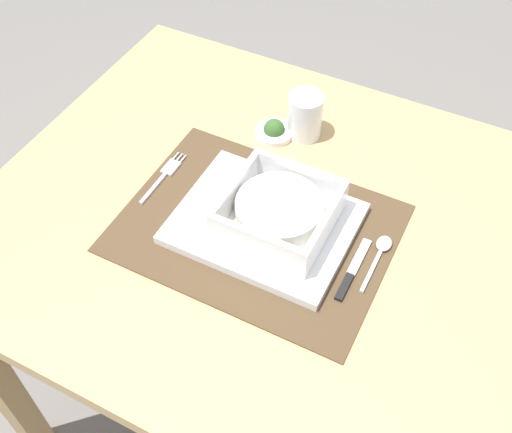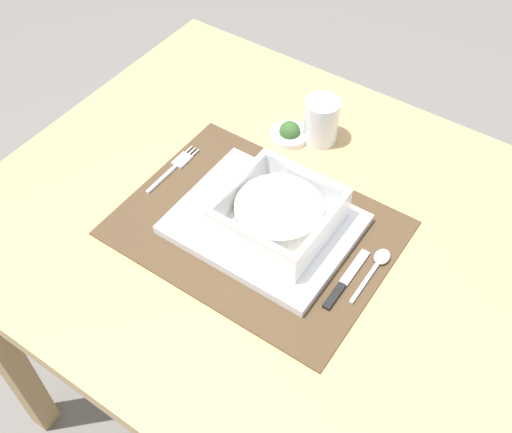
{
  "view_description": "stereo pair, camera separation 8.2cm",
  "coord_description": "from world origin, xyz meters",
  "px_view_note": "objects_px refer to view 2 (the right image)",
  "views": [
    {
      "loc": [
        0.29,
        -0.6,
        1.49
      ],
      "look_at": [
        -0.0,
        -0.03,
        0.74
      ],
      "focal_mm": 43.6,
      "sensor_mm": 36.0,
      "label": 1
    },
    {
      "loc": [
        0.36,
        -0.56,
        1.49
      ],
      "look_at": [
        -0.0,
        -0.03,
        0.74
      ],
      "focal_mm": 43.6,
      "sensor_mm": 36.0,
      "label": 2
    }
  ],
  "objects_px": {
    "porridge_bowl": "(278,215)",
    "drinking_glass": "(321,123)",
    "dining_table": "(267,252)",
    "condiment_saucer": "(290,133)",
    "spoon": "(378,262)",
    "fork": "(176,166)",
    "butter_knife": "(344,283)"
  },
  "relations": [
    {
      "from": "porridge_bowl",
      "to": "drinking_glass",
      "type": "relative_size",
      "value": 1.92
    },
    {
      "from": "dining_table",
      "to": "condiment_saucer",
      "type": "distance_m",
      "value": 0.22
    },
    {
      "from": "dining_table",
      "to": "spoon",
      "type": "distance_m",
      "value": 0.22
    },
    {
      "from": "fork",
      "to": "spoon",
      "type": "height_order",
      "value": "spoon"
    },
    {
      "from": "drinking_glass",
      "to": "butter_knife",
      "type": "bearing_deg",
      "value": -52.97
    },
    {
      "from": "spoon",
      "to": "dining_table",
      "type": "bearing_deg",
      "value": -178.99
    },
    {
      "from": "porridge_bowl",
      "to": "butter_knife",
      "type": "relative_size",
      "value": 1.32
    },
    {
      "from": "condiment_saucer",
      "to": "spoon",
      "type": "bearing_deg",
      "value": -32.13
    },
    {
      "from": "fork",
      "to": "drinking_glass",
      "type": "height_order",
      "value": "drinking_glass"
    },
    {
      "from": "butter_knife",
      "to": "condiment_saucer",
      "type": "height_order",
      "value": "condiment_saucer"
    },
    {
      "from": "porridge_bowl",
      "to": "condiment_saucer",
      "type": "bearing_deg",
      "value": 117.69
    },
    {
      "from": "condiment_saucer",
      "to": "fork",
      "type": "bearing_deg",
      "value": -124.16
    },
    {
      "from": "drinking_glass",
      "to": "condiment_saucer",
      "type": "relative_size",
      "value": 1.22
    },
    {
      "from": "fork",
      "to": "butter_knife",
      "type": "xyz_separation_m",
      "value": [
        0.37,
        -0.05,
        0.0
      ]
    },
    {
      "from": "spoon",
      "to": "condiment_saucer",
      "type": "height_order",
      "value": "condiment_saucer"
    },
    {
      "from": "dining_table",
      "to": "porridge_bowl",
      "type": "bearing_deg",
      "value": -30.68
    },
    {
      "from": "drinking_glass",
      "to": "dining_table",
      "type": "bearing_deg",
      "value": -83.14
    },
    {
      "from": "porridge_bowl",
      "to": "butter_knife",
      "type": "bearing_deg",
      "value": -12.03
    },
    {
      "from": "drinking_glass",
      "to": "fork",
      "type": "bearing_deg",
      "value": -129.11
    },
    {
      "from": "butter_knife",
      "to": "fork",
      "type": "bearing_deg",
      "value": 170.74
    },
    {
      "from": "butter_knife",
      "to": "drinking_glass",
      "type": "relative_size",
      "value": 1.45
    },
    {
      "from": "dining_table",
      "to": "fork",
      "type": "height_order",
      "value": "fork"
    },
    {
      "from": "butter_knife",
      "to": "drinking_glass",
      "type": "xyz_separation_m",
      "value": [
        -0.2,
        0.26,
        0.03
      ]
    },
    {
      "from": "fork",
      "to": "dining_table",
      "type": "bearing_deg",
      "value": -3.04
    },
    {
      "from": "dining_table",
      "to": "condiment_saucer",
      "type": "relative_size",
      "value": 13.14
    },
    {
      "from": "porridge_bowl",
      "to": "drinking_glass",
      "type": "height_order",
      "value": "drinking_glass"
    },
    {
      "from": "dining_table",
      "to": "fork",
      "type": "distance_m",
      "value": 0.22
    },
    {
      "from": "fork",
      "to": "spoon",
      "type": "relative_size",
      "value": 1.15
    },
    {
      "from": "spoon",
      "to": "drinking_glass",
      "type": "height_order",
      "value": "drinking_glass"
    },
    {
      "from": "fork",
      "to": "porridge_bowl",
      "type": "bearing_deg",
      "value": -7.85
    },
    {
      "from": "fork",
      "to": "butter_knife",
      "type": "bearing_deg",
      "value": -10.38
    },
    {
      "from": "spoon",
      "to": "condiment_saucer",
      "type": "xyz_separation_m",
      "value": [
        -0.27,
        0.17,
        0.0
      ]
    }
  ]
}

